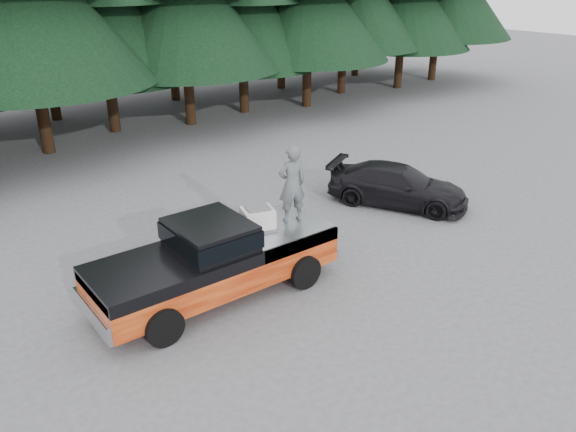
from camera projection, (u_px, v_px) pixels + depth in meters
ground at (272, 287)px, 13.66m from camera, size 120.00×120.00×0.00m
pickup_truck at (216, 270)px, 13.09m from camera, size 6.00×2.04×1.33m
truck_cab at (210, 234)px, 12.64m from camera, size 1.66×1.90×0.59m
air_compressor at (258, 219)px, 13.49m from camera, size 0.88×0.79×0.51m
man_on_bed at (292, 184)px, 13.64m from camera, size 0.80×0.62×1.95m
parked_car at (398, 185)px, 18.18m from camera, size 3.75×4.83×1.31m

